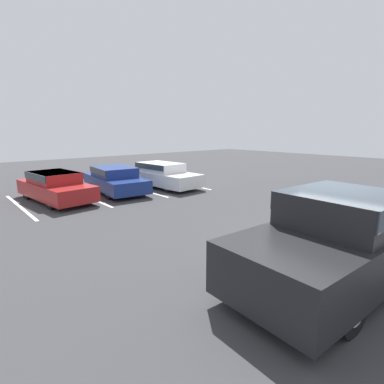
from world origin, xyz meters
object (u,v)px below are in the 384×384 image
parked_sedan_b (115,179)px  wheel_stop_curb (81,184)px  parked_sedan_c (161,174)px  pickup_truck (349,235)px  parked_sedan_a (55,186)px

parked_sedan_b → wheel_stop_curb: parked_sedan_b is taller
parked_sedan_b → parked_sedan_c: (2.61, -0.26, 0.01)m
pickup_truck → parked_sedan_a: pickup_truck is taller
parked_sedan_b → wheel_stop_curb: bearing=-163.6°
parked_sedan_a → wheel_stop_curb: (2.25, 3.01, -0.60)m
parked_sedan_b → wheel_stop_curb: size_ratio=2.52×
pickup_truck → wheel_stop_curb: 14.19m
parked_sedan_a → parked_sedan_c: bearing=81.7°
pickup_truck → parked_sedan_b: bearing=90.8°
parked_sedan_a → parked_sedan_b: parked_sedan_a is taller
pickup_truck → parked_sedan_c: (3.04, 10.92, -0.23)m
parked_sedan_a → wheel_stop_curb: bearing=137.4°
pickup_truck → parked_sedan_b: pickup_truck is taller
pickup_truck → parked_sedan_a: size_ratio=1.33×
pickup_truck → parked_sedan_a: (-2.36, 11.15, -0.24)m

